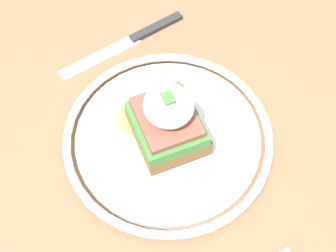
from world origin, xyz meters
TOP-DOWN VIEW (x-y plane):
  - dining_table at (0.00, 0.00)m, footprint 0.92×0.69m
  - plate at (0.01, 0.01)m, footprint 0.25×0.25m
  - sandwich at (0.01, 0.01)m, footprint 0.10×0.09m
  - knife at (0.18, -0.00)m, footprint 0.05×0.19m

SIDE VIEW (x-z plane):
  - dining_table at x=0.00m, z-range 0.23..0.95m
  - knife at x=0.18m, z-range 0.72..0.73m
  - plate at x=0.01m, z-range 0.72..0.74m
  - sandwich at x=0.01m, z-range 0.73..0.81m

